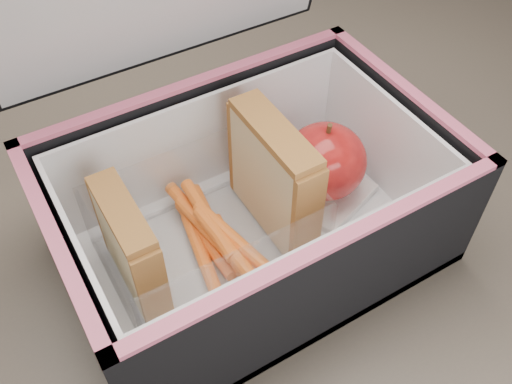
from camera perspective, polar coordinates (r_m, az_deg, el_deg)
kitchen_table at (r=0.62m, az=3.23°, el=-8.59°), size 1.20×0.80×0.75m
lunch_bag at (r=0.48m, az=-0.70°, el=-0.46°), size 0.32×0.27×0.32m
plastic_tub at (r=0.48m, az=-4.99°, el=-3.28°), size 0.17×0.12×0.07m
sandwich_left at (r=0.46m, az=-12.46°, el=-5.39°), size 0.02×0.09×0.10m
sandwich_right at (r=0.49m, az=1.75°, el=1.48°), size 0.03×0.10×0.11m
carrot_sticks at (r=0.50m, az=-4.15°, el=-4.42°), size 0.05×0.14×0.03m
paper_napkin at (r=0.55m, az=6.63°, el=0.19°), size 0.10×0.10×0.01m
red_apple at (r=0.53m, az=6.91°, el=3.07°), size 0.10×0.10×0.08m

